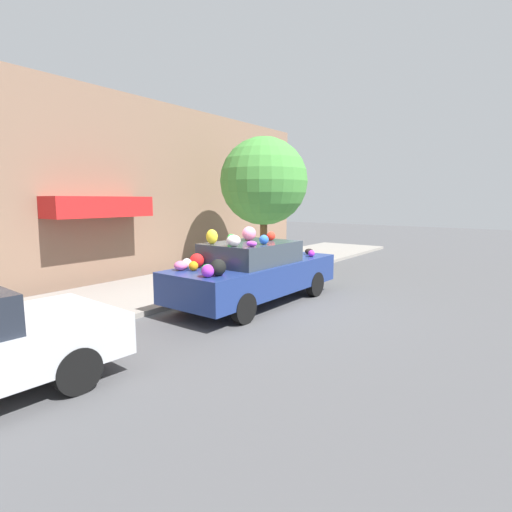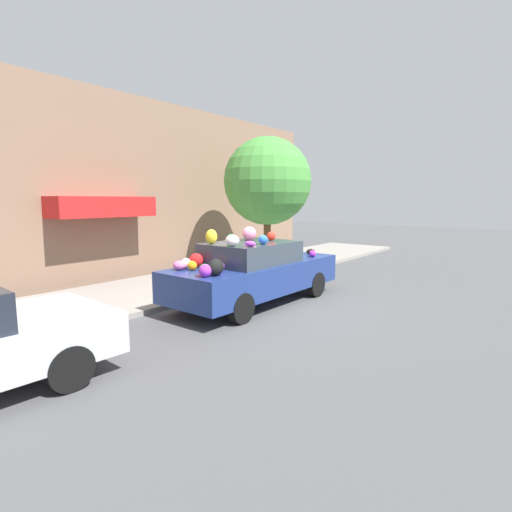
# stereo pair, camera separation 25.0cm
# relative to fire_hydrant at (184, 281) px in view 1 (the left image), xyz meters

# --- Properties ---
(ground_plane) EXTENTS (60.00, 60.00, 0.00)m
(ground_plane) POSITION_rel_fire_hydrant_xyz_m (0.78, -1.50, -0.46)
(ground_plane) COLOR #4C4C4F
(sidewalk_curb) EXTENTS (24.00, 3.20, 0.11)m
(sidewalk_curb) POSITION_rel_fire_hydrant_xyz_m (0.78, 1.20, -0.40)
(sidewalk_curb) COLOR gray
(sidewalk_curb) RESTS_ON ground
(building_facade) EXTENTS (18.00, 1.20, 5.44)m
(building_facade) POSITION_rel_fire_hydrant_xyz_m (0.73, 3.42, 2.24)
(building_facade) COLOR #846651
(building_facade) RESTS_ON ground
(street_tree) EXTENTS (2.87, 2.87, 4.29)m
(street_tree) POSITION_rel_fire_hydrant_xyz_m (4.41, 0.82, 2.50)
(street_tree) COLOR brown
(street_tree) RESTS_ON sidewalk_curb
(fire_hydrant) EXTENTS (0.20, 0.20, 0.70)m
(fire_hydrant) POSITION_rel_fire_hydrant_xyz_m (0.00, 0.00, 0.00)
(fire_hydrant) COLOR #B2B2B7
(fire_hydrant) RESTS_ON sidewalk_curb
(art_car) EXTENTS (4.52, 1.75, 1.75)m
(art_car) POSITION_rel_fire_hydrant_xyz_m (0.72, -1.55, 0.30)
(art_car) COLOR navy
(art_car) RESTS_ON ground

